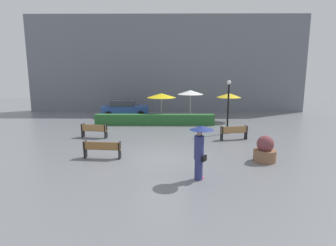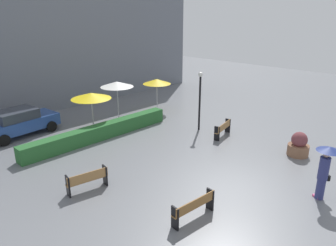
# 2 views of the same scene
# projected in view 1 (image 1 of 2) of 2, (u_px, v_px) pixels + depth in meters

# --- Properties ---
(ground_plane) EXTENTS (60.00, 60.00, 0.00)m
(ground_plane) POSITION_uv_depth(u_px,v_px,m) (162.00, 157.00, 13.94)
(ground_plane) COLOR slate
(bench_far_right) EXTENTS (1.73, 0.66, 0.85)m
(bench_far_right) POSITION_uv_depth(u_px,v_px,m) (234.00, 132.00, 17.34)
(bench_far_right) COLOR #9E7242
(bench_far_right) RESTS_ON ground
(bench_near_left) EXTENTS (1.86, 0.48, 0.84)m
(bench_near_left) POSITION_uv_depth(u_px,v_px,m) (102.00, 148.00, 13.64)
(bench_near_left) COLOR olive
(bench_near_left) RESTS_ON ground
(bench_far_left) EXTENTS (1.71, 0.67, 0.86)m
(bench_far_left) POSITION_uv_depth(u_px,v_px,m) (94.00, 130.00, 17.87)
(bench_far_left) COLOR #9E7242
(bench_far_left) RESTS_ON ground
(pedestrian_with_umbrella) EXTENTS (0.93, 0.93, 2.16)m
(pedestrian_with_umbrella) POSITION_uv_depth(u_px,v_px,m) (200.00, 146.00, 10.82)
(pedestrian_with_umbrella) COLOR navy
(pedestrian_with_umbrella) RESTS_ON ground
(planter_pot) EXTENTS (1.05, 1.05, 1.24)m
(planter_pot) POSITION_uv_depth(u_px,v_px,m) (265.00, 150.00, 13.19)
(planter_pot) COLOR brown
(planter_pot) RESTS_ON ground
(lamp_post) EXTENTS (0.28, 0.28, 3.58)m
(lamp_post) POSITION_uv_depth(u_px,v_px,m) (228.00, 101.00, 18.73)
(lamp_post) COLOR black
(lamp_post) RESTS_ON ground
(patio_umbrella_yellow) EXTENTS (2.38, 2.38, 2.36)m
(patio_umbrella_yellow) POSITION_uv_depth(u_px,v_px,m) (161.00, 95.00, 23.27)
(patio_umbrella_yellow) COLOR silver
(patio_umbrella_yellow) RESTS_ON ground
(patio_umbrella_white) EXTENTS (2.18, 2.18, 2.57)m
(patio_umbrella_white) POSITION_uv_depth(u_px,v_px,m) (191.00, 92.00, 23.89)
(patio_umbrella_white) COLOR silver
(patio_umbrella_white) RESTS_ON ground
(patio_umbrella_yellow_far) EXTENTS (2.01, 2.01, 2.36)m
(patio_umbrella_yellow_far) POSITION_uv_depth(u_px,v_px,m) (229.00, 95.00, 23.41)
(patio_umbrella_yellow_far) COLOR silver
(patio_umbrella_yellow_far) RESTS_ON ground
(hedge_strip) EXTENTS (9.30, 0.70, 0.83)m
(hedge_strip) POSITION_uv_depth(u_px,v_px,m) (155.00, 120.00, 22.13)
(hedge_strip) COLOR #28602D
(hedge_strip) RESTS_ON ground
(building_facade) EXTENTS (28.00, 1.20, 9.64)m
(building_facade) POSITION_uv_depth(u_px,v_px,m) (166.00, 64.00, 28.78)
(building_facade) COLOR slate
(building_facade) RESTS_ON ground
(parked_car) EXTENTS (4.35, 2.30, 1.57)m
(parked_car) POSITION_uv_depth(u_px,v_px,m) (125.00, 108.00, 25.90)
(parked_car) COLOR #28478C
(parked_car) RESTS_ON ground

